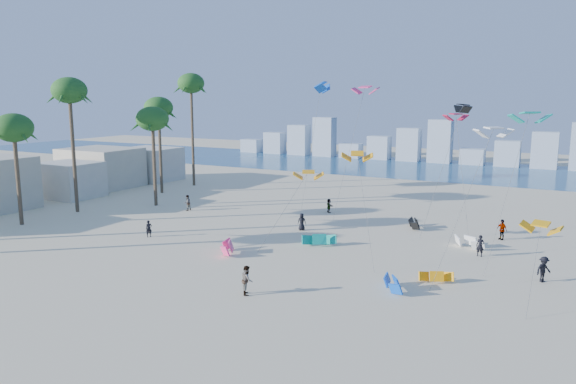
% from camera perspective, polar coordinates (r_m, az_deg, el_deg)
% --- Properties ---
extents(ground, '(220.00, 220.00, 0.00)m').
position_cam_1_polar(ground, '(37.93, -15.86, -10.07)').
color(ground, beige).
rests_on(ground, ground).
extents(ocean, '(220.00, 220.00, 0.00)m').
position_cam_1_polar(ocean, '(101.35, 13.60, 2.48)').
color(ocean, navy).
rests_on(ocean, ground).
extents(kitesurfer_near, '(0.63, 0.68, 1.56)m').
position_cam_1_polar(kitesurfer_near, '(51.63, -14.43, -3.75)').
color(kitesurfer_near, black).
rests_on(kitesurfer_near, ground).
extents(kitesurfer_mid, '(1.12, 1.18, 1.92)m').
position_cam_1_polar(kitesurfer_mid, '(35.94, -4.33, -9.21)').
color(kitesurfer_mid, gray).
rests_on(kitesurfer_mid, ground).
extents(kitesurfers_far, '(38.25, 15.37, 1.88)m').
position_cam_1_polar(kitesurfers_far, '(51.12, 9.10, -3.58)').
color(kitesurfers_far, black).
rests_on(kitesurfers_far, ground).
extents(grounded_kites, '(19.98, 20.87, 0.97)m').
position_cam_1_polar(grounded_kites, '(45.45, 8.42, -5.84)').
color(grounded_kites, '#FD3884').
rests_on(grounded_kites, ground).
extents(flying_kites, '(25.71, 25.15, 14.86)m').
position_cam_1_polar(flying_kites, '(50.13, 12.31, 7.93)').
color(flying_kites, '#FFA00D').
rests_on(flying_kites, ground).
extents(palm_row, '(9.09, 44.80, 16.08)m').
position_cam_1_polar(palm_row, '(63.58, -21.21, 8.00)').
color(palm_row, brown).
rests_on(palm_row, ground).
extents(beachfront_buildings, '(11.50, 43.00, 6.00)m').
position_cam_1_polar(beachfront_buildings, '(75.47, -23.48, 1.48)').
color(beachfront_buildings, beige).
rests_on(beachfront_buildings, ground).
extents(distant_skyline, '(85.00, 3.00, 8.40)m').
position_cam_1_polar(distant_skyline, '(110.95, 14.39, 4.68)').
color(distant_skyline, '#9EADBF').
rests_on(distant_skyline, ground).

